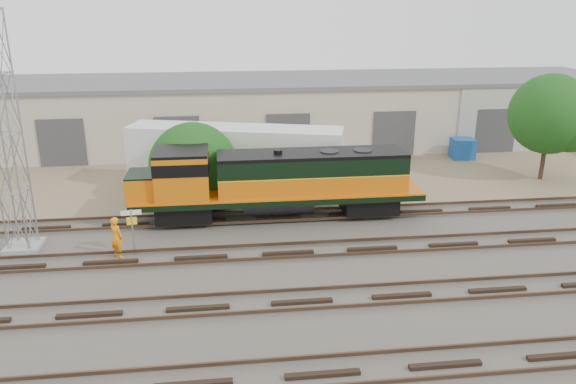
{
  "coord_description": "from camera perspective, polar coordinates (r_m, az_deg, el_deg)",
  "views": [
    {
      "loc": [
        -2.85,
        -22.02,
        11.15
      ],
      "look_at": [
        0.3,
        4.0,
        2.2
      ],
      "focal_mm": 35.0,
      "sensor_mm": 36.0,
      "label": 1
    }
  ],
  "objects": [
    {
      "name": "ground",
      "position": [
        24.85,
        0.43,
        -7.81
      ],
      "size": [
        140.0,
        140.0,
        0.0
      ],
      "primitive_type": "plane",
      "color": "#47423A",
      "rests_on": "ground"
    },
    {
      "name": "dirt_strip",
      "position": [
        38.77,
        -2.39,
        2.14
      ],
      "size": [
        80.0,
        16.0,
        0.02
      ],
      "primitive_type": "cube",
      "color": "#726047",
      "rests_on": "ground"
    },
    {
      "name": "tracks",
      "position": [
        22.2,
        1.43,
        -11.08
      ],
      "size": [
        80.0,
        20.4,
        0.28
      ],
      "color": "black",
      "rests_on": "ground"
    },
    {
      "name": "warehouse",
      "position": [
        45.89,
        -3.19,
        8.15
      ],
      "size": [
        58.4,
        10.4,
        5.3
      ],
      "color": "#B8AD9A",
      "rests_on": "ground"
    },
    {
      "name": "locomotive",
      "position": [
        29.55,
        -1.53,
        1.12
      ],
      "size": [
        15.41,
        2.7,
        3.7
      ],
      "color": "black",
      "rests_on": "tracks"
    },
    {
      "name": "signal_tower",
      "position": [
        28.09,
        -26.68,
        4.78
      ],
      "size": [
        1.6,
        1.6,
        10.87
      ],
      "rotation": [
        0.0,
        0.0,
        -0.18
      ],
      "color": "gray",
      "rests_on": "ground"
    },
    {
      "name": "sign_post",
      "position": [
        26.54,
        -15.56,
        -3.07
      ],
      "size": [
        0.91,
        0.15,
        2.22
      ],
      "color": "gray",
      "rests_on": "ground"
    },
    {
      "name": "worker",
      "position": [
        26.68,
        -17.02,
        -4.43
      ],
      "size": [
        0.85,
        0.81,
        1.96
      ],
      "primitive_type": "imported",
      "rotation": [
        0.0,
        0.0,
        2.47
      ],
      "color": "orange",
      "rests_on": "ground"
    },
    {
      "name": "semi_trailer",
      "position": [
        34.24,
        -4.88,
        4.17
      ],
      "size": [
        13.19,
        5.96,
        3.99
      ],
      "rotation": [
        0.0,
        0.0,
        -0.27
      ],
      "color": "silver",
      "rests_on": "ground"
    },
    {
      "name": "dumpster_blue",
      "position": [
        43.77,
        17.31,
        4.24
      ],
      "size": [
        1.72,
        1.63,
        1.5
      ],
      "primitive_type": "cube",
      "rotation": [
        0.0,
        0.0,
        -0.08
      ],
      "color": "#154B94",
      "rests_on": "ground"
    },
    {
      "name": "tree_mid",
      "position": [
        32.18,
        -9.12,
        2.27
      ],
      "size": [
        5.3,
        5.05,
        5.05
      ],
      "color": "#382619",
      "rests_on": "ground"
    },
    {
      "name": "tree_east",
      "position": [
        39.61,
        25.51,
        6.92
      ],
      "size": [
        5.35,
        5.1,
        6.88
      ],
      "color": "#382619",
      "rests_on": "ground"
    }
  ]
}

